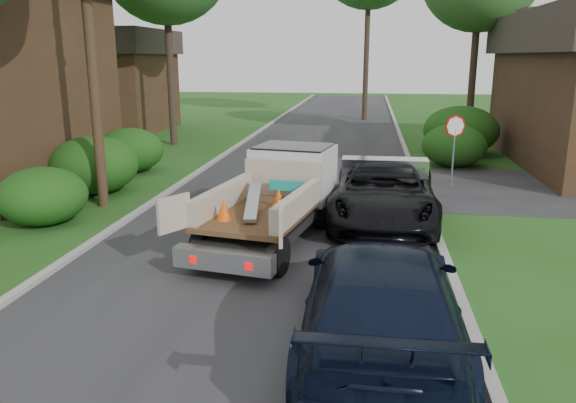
% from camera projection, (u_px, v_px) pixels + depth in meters
% --- Properties ---
extents(ground, '(120.00, 120.00, 0.00)m').
position_uv_depth(ground, '(247.00, 278.00, 11.36)').
color(ground, '#244915').
rests_on(ground, ground).
extents(road, '(8.00, 90.00, 0.02)m').
position_uv_depth(road, '(304.00, 177.00, 20.95)').
color(road, '#28282B').
rests_on(road, ground).
extents(curb_left, '(0.20, 90.00, 0.12)m').
position_uv_depth(curb_left, '(198.00, 172.00, 21.50)').
color(curb_left, '#9E9E99').
rests_on(curb_left, ground).
extents(curb_right, '(0.20, 90.00, 0.12)m').
position_uv_depth(curb_right, '(416.00, 179.00, 20.37)').
color(curb_right, '#9E9E99').
rests_on(curb_right, ground).
extents(stop_sign, '(0.71, 0.32, 2.48)m').
position_uv_depth(stop_sign, '(455.00, 136.00, 18.83)').
color(stop_sign, slate).
rests_on(stop_sign, ground).
extents(utility_pole, '(2.42, 1.25, 10.00)m').
position_uv_depth(utility_pole, '(89.00, 26.00, 15.60)').
color(utility_pole, '#382619').
rests_on(utility_pole, ground).
extents(house_left_far, '(7.56, 7.56, 6.00)m').
position_uv_depth(house_left_far, '(103.00, 79.00, 33.54)').
color(house_left_far, '#3D2819').
rests_on(house_left_far, ground).
extents(hedge_left_a, '(2.34, 2.34, 1.53)m').
position_uv_depth(hedge_left_a, '(42.00, 196.00, 14.90)').
color(hedge_left_a, '#133D0E').
rests_on(hedge_left_a, ground).
extents(hedge_left_b, '(2.86, 2.86, 1.87)m').
position_uv_depth(hedge_left_b, '(94.00, 165.00, 18.25)').
color(hedge_left_b, '#133D0E').
rests_on(hedge_left_b, ground).
extents(hedge_left_c, '(2.60, 2.60, 1.70)m').
position_uv_depth(hedge_left_c, '(129.00, 150.00, 21.67)').
color(hedge_left_c, '#133D0E').
rests_on(hedge_left_c, ground).
extents(hedge_right_a, '(2.60, 2.60, 1.70)m').
position_uv_depth(hedge_right_a, '(454.00, 145.00, 22.81)').
color(hedge_right_a, '#133D0E').
rests_on(hedge_right_a, ground).
extents(hedge_right_b, '(3.38, 3.38, 2.21)m').
position_uv_depth(hedge_right_b, '(461.00, 130.00, 25.53)').
color(hedge_right_b, '#133D0E').
rests_on(hedge_right_b, ground).
extents(flatbed_truck, '(3.23, 5.85, 2.10)m').
position_uv_depth(flatbed_truck, '(281.00, 190.00, 13.96)').
color(flatbed_truck, black).
rests_on(flatbed_truck, ground).
extents(black_pickup, '(2.90, 5.97, 1.63)m').
position_uv_depth(black_pickup, '(384.00, 192.00, 15.09)').
color(black_pickup, black).
rests_on(black_pickup, ground).
extents(navy_suv, '(2.33, 5.72, 1.66)m').
position_uv_depth(navy_suv, '(381.00, 299.00, 8.40)').
color(navy_suv, black).
rests_on(navy_suv, ground).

